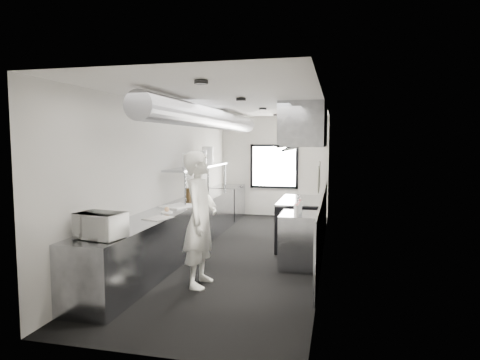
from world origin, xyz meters
The scene contains 35 objects.
floor centered at (0.00, 0.00, 0.00)m, with size 3.00×8.00×0.01m, color black.
ceiling centered at (0.00, 0.00, 2.80)m, with size 3.00×8.00×0.01m, color silver.
wall_back centered at (0.00, 4.00, 1.40)m, with size 3.00×0.02×2.80m, color silver.
wall_front centered at (0.00, -4.00, 1.40)m, with size 3.00×0.02×2.80m, color silver.
wall_left centered at (-1.50, 0.00, 1.40)m, with size 0.02×8.00×2.80m, color silver.
wall_right centered at (1.50, 0.00, 1.40)m, with size 0.02×8.00×2.80m, color silver.
wall_cladding centered at (1.48, 0.30, 0.55)m, with size 0.03×5.50×1.10m, color gray.
hvac_duct centered at (-0.70, 0.40, 2.55)m, with size 0.40×0.40×6.40m, color gray.
service_window centered at (0.00, 3.96, 1.40)m, with size 1.36×0.05×1.25m.
exhaust_hood centered at (1.10, 0.70, 2.39)m, with size 0.81×2.20×0.88m.
prep_counter centered at (-1.15, -0.50, 0.45)m, with size 0.70×6.00×0.90m, color gray.
pass_shelf centered at (-1.19, 1.00, 1.54)m, with size 0.45×3.00×0.68m.
range centered at (1.04, 0.70, 0.47)m, with size 0.88×1.60×0.94m.
bottle_station centered at (1.15, -0.70, 0.45)m, with size 0.65×0.80×0.90m, color gray.
far_work_table centered at (-1.15, 3.20, 0.45)m, with size 0.70×1.20×0.90m, color gray.
notice_sheet_a centered at (1.47, -1.20, 1.60)m, with size 0.02×0.28×0.38m, color silver.
notice_sheet_b centered at (1.47, -1.55, 1.55)m, with size 0.02×0.28×0.38m, color silver.
line_cook centered at (-0.18, -1.95, 0.98)m, with size 0.71×0.47×1.96m, color white.
microwave centered at (-1.11, -3.05, 1.06)m, with size 0.53×0.40×0.32m, color white.
deli_tub_a centered at (-1.35, -2.80, 0.95)m, with size 0.14×0.14×0.10m, color #B3BCAD.
deli_tub_b centered at (-1.31, -2.46, 0.95)m, with size 0.14×0.14×0.10m, color #B3BCAD.
newspaper centered at (-0.98, -1.66, 0.91)m, with size 0.32×0.41×0.01m, color silver.
small_plate centered at (-1.05, -1.13, 0.91)m, with size 0.20×0.20×0.02m, color white.
pastry centered at (-1.05, -1.13, 0.96)m, with size 0.08×0.08×0.08m, color tan.
cutting_board centered at (-1.12, -0.44, 0.91)m, with size 0.45×0.60×0.02m, color white.
knife_block centered at (-1.26, 0.57, 1.01)m, with size 0.09×0.21×0.23m, color #543B1D.
plate_stack_a centered at (-1.20, 0.34, 1.71)m, with size 0.25×0.25×0.29m, color white.
plate_stack_b centered at (-1.22, 0.82, 1.72)m, with size 0.23×0.23×0.29m, color white.
plate_stack_c centered at (-1.22, 1.24, 1.73)m, with size 0.23×0.23×0.33m, color white.
plate_stack_d centered at (-1.22, 1.68, 1.78)m, with size 0.27×0.27×0.41m, color white.
squeeze_bottle_a centered at (1.13, -1.05, 1.00)m, with size 0.06×0.06×0.19m, color white.
squeeze_bottle_b centered at (1.08, -0.85, 0.99)m, with size 0.06×0.06×0.18m, color white.
squeeze_bottle_c centered at (1.13, -0.73, 0.99)m, with size 0.06×0.06×0.18m, color white.
squeeze_bottle_d centered at (1.13, -0.58, 1.00)m, with size 0.06×0.06×0.19m, color white.
squeeze_bottle_e centered at (1.11, -0.41, 0.98)m, with size 0.06×0.06×0.17m, color white.
Camera 1 is at (1.73, -7.58, 2.09)m, focal length 31.04 mm.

